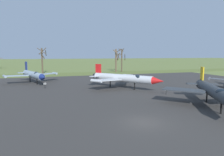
{
  "coord_description": "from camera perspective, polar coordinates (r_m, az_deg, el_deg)",
  "views": [
    {
      "loc": [
        -8.58,
        -16.81,
        6.65
      ],
      "look_at": [
        2.89,
        19.35,
        2.11
      ],
      "focal_mm": 31.62,
      "sensor_mm": 36.0,
      "label": 1
    }
  ],
  "objects": [
    {
      "name": "jet_fighter_rear_left",
      "position": [
        27.25,
        27.59,
        -3.55
      ],
      "size": [
        11.46,
        14.07,
        4.79
      ],
      "color": "#33383D",
      "rests_on": "ground"
    },
    {
      "name": "bare_tree_right_of_center",
      "position": [
        75.47,
        2.82,
        5.54
      ],
      "size": [
        3.21,
        3.15,
        9.03
      ],
      "color": "brown",
      "rests_on": "ground"
    },
    {
      "name": "info_placard_front_left",
      "position": [
        33.86,
        15.41,
        -3.6
      ],
      "size": [
        0.49,
        0.31,
        1.1
      ],
      "color": "black",
      "rests_on": "ground"
    },
    {
      "name": "ground_plane",
      "position": [
        20.01,
        9.13,
        -12.67
      ],
      "size": [
        600.0,
        600.0,
        0.0
      ],
      "primitive_type": "plane",
      "color": "olive"
    },
    {
      "name": "bare_tree_left_of_center",
      "position": [
        71.12,
        -19.5,
        5.13
      ],
      "size": [
        2.95,
        3.03,
        9.03
      ],
      "color": "brown",
      "rests_on": "ground"
    },
    {
      "name": "grass_verge_strip",
      "position": [
        68.05,
        -10.27,
        1.14
      ],
      "size": [
        144.25,
        12.0,
        0.06
      ],
      "primitive_type": "cube",
      "color": "olive",
      "rests_on": "ground"
    },
    {
      "name": "jet_fighter_rear_center",
      "position": [
        48.57,
        -21.81,
        0.93
      ],
      "size": [
        11.9,
        14.01,
        4.87
      ],
      "color": "#8EA3B2",
      "rests_on": "ground"
    },
    {
      "name": "info_placard_rear_center",
      "position": [
        40.81,
        -18.83,
        -1.89
      ],
      "size": [
        0.58,
        0.31,
        1.14
      ],
      "color": "black",
      "rests_on": "ground"
    },
    {
      "name": "jet_fighter_front_left",
      "position": [
        38.04,
        3.32,
        -0.02
      ],
      "size": [
        12.07,
        13.5,
        4.66
      ],
      "color": "silver",
      "rests_on": "ground"
    },
    {
      "name": "asphalt_apron",
      "position": [
        35.16,
        -3.16,
        -4.04
      ],
      "size": [
        84.25,
        55.47,
        0.05
      ],
      "primitive_type": "cube",
      "color": "#383533",
      "rests_on": "ground"
    },
    {
      "name": "bare_tree_center",
      "position": [
        75.09,
        1.24,
        5.44
      ],
      "size": [
        3.32,
        3.31,
        8.8
      ],
      "color": "brown",
      "rests_on": "ground"
    }
  ]
}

